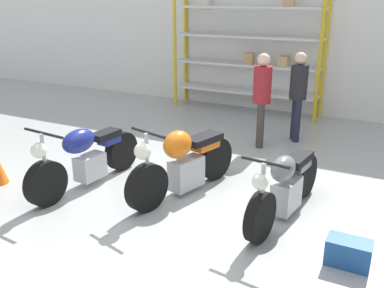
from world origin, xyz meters
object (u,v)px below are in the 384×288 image
Objects in this scene: motorcycle_grey at (286,186)px; person_browsing at (262,93)px; motorcycle_blue at (86,157)px; shelving_rack at (247,49)px; person_near_rack at (298,90)px; toolbox at (348,252)px; motorcycle_orange at (184,162)px.

motorcycle_grey is 2.70m from person_browsing.
person_browsing is (1.65, 2.81, 0.55)m from motorcycle_blue.
shelving_rack is 2.42m from person_near_rack.
shelving_rack is 5.26m from motorcycle_blue.
person_browsing reaches higher than person_near_rack.
motorcycle_blue reaches higher than toolbox.
person_browsing reaches higher than motorcycle_grey.
motorcycle_blue is 3.67m from toolbox.
person_browsing reaches higher than motorcycle_orange.
motorcycle_grey is 1.16m from toolbox.
motorcycle_blue is at bearing -57.83° from motorcycle_orange.
shelving_rack reaches higher than person_near_rack.
person_near_rack is 3.77× the size of toolbox.
shelving_rack is at bearing -74.13° from person_near_rack.
person_browsing reaches higher than toolbox.
shelving_rack reaches higher than motorcycle_orange.
person_browsing is at bearing -172.16° from motorcycle_orange.
person_browsing is at bearing 155.04° from motorcycle_blue.
shelving_rack is at bearing -147.01° from motorcycle_grey.
motorcycle_blue is at bearing 29.80° from person_near_rack.
person_browsing is 3.79m from toolbox.
motorcycle_grey is at bearing 105.16° from motorcycle_orange.
motorcycle_grey is (1.42, 0.01, -0.06)m from motorcycle_orange.
motorcycle_grey is (2.78, 0.43, -0.04)m from motorcycle_blue.
shelving_rack is 2.13× the size of person_near_rack.
motorcycle_grey is 3.12m from person_near_rack.
motorcycle_orange is 2.42m from toolbox.
person_near_rack reaches higher than motorcycle_orange.
motorcycle_grey reaches higher than toolbox.
toolbox is at bearing 90.81° from motorcycle_blue.
person_near_rack is (0.49, 0.62, -0.01)m from person_browsing.
person_near_rack is (2.14, 3.43, 0.54)m from motorcycle_blue.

